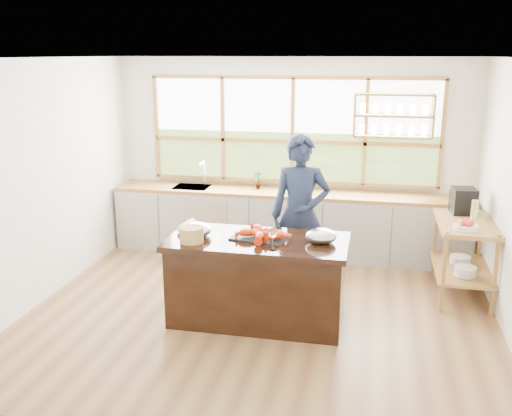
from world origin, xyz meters
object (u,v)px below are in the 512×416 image
(cook, at_px, (300,215))
(espresso_machine, at_px, (463,201))
(wicker_basket, at_px, (192,235))
(island, at_px, (258,280))

(cook, height_order, espresso_machine, cook)
(espresso_machine, distance_m, wicker_basket, 3.29)
(wicker_basket, bearing_deg, island, 19.25)
(cook, relative_size, wicker_basket, 7.73)
(espresso_machine, bearing_deg, wicker_basket, -156.62)
(island, relative_size, espresso_machine, 6.05)
(espresso_machine, xyz_separation_m, wicker_basket, (-2.82, -1.68, -0.08))
(island, xyz_separation_m, cook, (0.32, 0.88, 0.48))
(island, distance_m, espresso_machine, 2.70)
(island, xyz_separation_m, wicker_basket, (-0.63, -0.22, 0.52))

